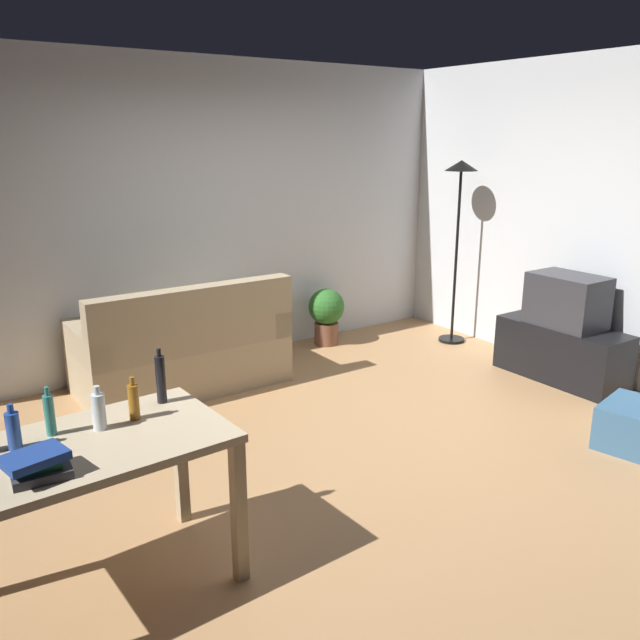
{
  "coord_description": "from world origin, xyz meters",
  "views": [
    {
      "loc": [
        -2.45,
        -3.23,
        2.05
      ],
      "look_at": [
        0.1,
        0.5,
        0.75
      ],
      "focal_mm": 36.37,
      "sensor_mm": 36.0,
      "label": 1
    }
  ],
  "objects_px": {
    "potted_plant": "(326,312)",
    "bottle_dark": "(161,379)",
    "torchiere_lamp": "(459,202)",
    "tv_stand": "(561,352)",
    "storage_box": "(630,424)",
    "bottle_amber": "(134,401)",
    "book_stack": "(38,465)",
    "tv": "(567,301)",
    "desk": "(90,465)",
    "bottle_blue": "(13,430)",
    "bottle_clear": "(99,411)",
    "couch": "(184,353)",
    "bottle_tall": "(50,414)"
  },
  "relations": [
    {
      "from": "desk",
      "to": "bottle_dark",
      "type": "height_order",
      "value": "bottle_dark"
    },
    {
      "from": "desk",
      "to": "book_stack",
      "type": "height_order",
      "value": "book_stack"
    },
    {
      "from": "potted_plant",
      "to": "tv_stand",
      "type": "bearing_deg",
      "value": -60.08
    },
    {
      "from": "bottle_amber",
      "to": "couch",
      "type": "bearing_deg",
      "value": 62.17
    },
    {
      "from": "couch",
      "to": "potted_plant",
      "type": "distance_m",
      "value": 1.69
    },
    {
      "from": "desk",
      "to": "bottle_clear",
      "type": "distance_m",
      "value": 0.24
    },
    {
      "from": "bottle_clear",
      "to": "bottle_amber",
      "type": "bearing_deg",
      "value": 5.32
    },
    {
      "from": "bottle_amber",
      "to": "bottle_dark",
      "type": "xyz_separation_m",
      "value": [
        0.18,
        0.12,
        0.04
      ]
    },
    {
      "from": "potted_plant",
      "to": "bottle_dark",
      "type": "height_order",
      "value": "bottle_dark"
    },
    {
      "from": "tv_stand",
      "to": "storage_box",
      "type": "bearing_deg",
      "value": 146.88
    },
    {
      "from": "potted_plant",
      "to": "bottle_blue",
      "type": "distance_m",
      "value": 4.03
    },
    {
      "from": "bottle_blue",
      "to": "bottle_tall",
      "type": "relative_size",
      "value": 0.9
    },
    {
      "from": "bottle_dark",
      "to": "torchiere_lamp",
      "type": "bearing_deg",
      "value": 23.12
    },
    {
      "from": "tv_stand",
      "to": "bottle_amber",
      "type": "bearing_deg",
      "value": 95.8
    },
    {
      "from": "bottle_amber",
      "to": "storage_box",
      "type": "bearing_deg",
      "value": -11.78
    },
    {
      "from": "couch",
      "to": "bottle_clear",
      "type": "height_order",
      "value": "bottle_clear"
    },
    {
      "from": "torchiere_lamp",
      "to": "potted_plant",
      "type": "height_order",
      "value": "torchiere_lamp"
    },
    {
      "from": "bottle_blue",
      "to": "bottle_clear",
      "type": "relative_size",
      "value": 0.98
    },
    {
      "from": "torchiere_lamp",
      "to": "bottle_tall",
      "type": "distance_m",
      "value": 4.54
    },
    {
      "from": "potted_plant",
      "to": "storage_box",
      "type": "xyz_separation_m",
      "value": [
        0.43,
        -2.99,
        -0.18
      ]
    },
    {
      "from": "desk",
      "to": "bottle_blue",
      "type": "height_order",
      "value": "bottle_blue"
    },
    {
      "from": "storage_box",
      "to": "bottle_clear",
      "type": "distance_m",
      "value": 3.45
    },
    {
      "from": "storage_box",
      "to": "book_stack",
      "type": "bearing_deg",
      "value": 174.61
    },
    {
      "from": "torchiere_lamp",
      "to": "bottle_tall",
      "type": "height_order",
      "value": "torchiere_lamp"
    },
    {
      "from": "couch",
      "to": "torchiere_lamp",
      "type": "height_order",
      "value": "torchiere_lamp"
    },
    {
      "from": "storage_box",
      "to": "bottle_amber",
      "type": "height_order",
      "value": "bottle_amber"
    },
    {
      "from": "bottle_dark",
      "to": "tv_stand",
      "type": "bearing_deg",
      "value": 4.25
    },
    {
      "from": "bottle_clear",
      "to": "bottle_dark",
      "type": "bearing_deg",
      "value": 21.16
    },
    {
      "from": "storage_box",
      "to": "bottle_clear",
      "type": "height_order",
      "value": "bottle_clear"
    },
    {
      "from": "tv_stand",
      "to": "storage_box",
      "type": "distance_m",
      "value": 1.25
    },
    {
      "from": "storage_box",
      "to": "bottle_blue",
      "type": "height_order",
      "value": "bottle_blue"
    },
    {
      "from": "storage_box",
      "to": "bottle_amber",
      "type": "distance_m",
      "value": 3.3
    },
    {
      "from": "tv",
      "to": "torchiere_lamp",
      "type": "height_order",
      "value": "torchiere_lamp"
    },
    {
      "from": "desk",
      "to": "bottle_amber",
      "type": "distance_m",
      "value": 0.34
    },
    {
      "from": "storage_box",
      "to": "bottle_amber",
      "type": "relative_size",
      "value": 2.29
    },
    {
      "from": "tv_stand",
      "to": "torchiere_lamp",
      "type": "height_order",
      "value": "torchiere_lamp"
    },
    {
      "from": "bottle_amber",
      "to": "book_stack",
      "type": "bearing_deg",
      "value": -147.4
    },
    {
      "from": "bottle_clear",
      "to": "bottle_dark",
      "type": "height_order",
      "value": "bottle_dark"
    },
    {
      "from": "tv",
      "to": "desk",
      "type": "xyz_separation_m",
      "value": [
        -4.09,
        -0.51,
        -0.05
      ]
    },
    {
      "from": "torchiere_lamp",
      "to": "bottle_dark",
      "type": "height_order",
      "value": "torchiere_lamp"
    },
    {
      "from": "desk",
      "to": "book_stack",
      "type": "distance_m",
      "value": 0.35
    },
    {
      "from": "tv",
      "to": "book_stack",
      "type": "bearing_deg",
      "value": 99.23
    },
    {
      "from": "potted_plant",
      "to": "bottle_dark",
      "type": "bearing_deg",
      "value": -138.97
    },
    {
      "from": "bottle_dark",
      "to": "couch",
      "type": "bearing_deg",
      "value": 65.01
    },
    {
      "from": "bottle_amber",
      "to": "book_stack",
      "type": "distance_m",
      "value": 0.58
    },
    {
      "from": "storage_box",
      "to": "bottle_dark",
      "type": "bearing_deg",
      "value": 165.38
    },
    {
      "from": "storage_box",
      "to": "bottle_dark",
      "type": "distance_m",
      "value": 3.16
    },
    {
      "from": "bottle_tall",
      "to": "bottle_amber",
      "type": "distance_m",
      "value": 0.36
    },
    {
      "from": "tv_stand",
      "to": "tv",
      "type": "xyz_separation_m",
      "value": [
        0.0,
        0.0,
        0.46
      ]
    },
    {
      "from": "bottle_blue",
      "to": "potted_plant",
      "type": "bearing_deg",
      "value": 35.79
    }
  ]
}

